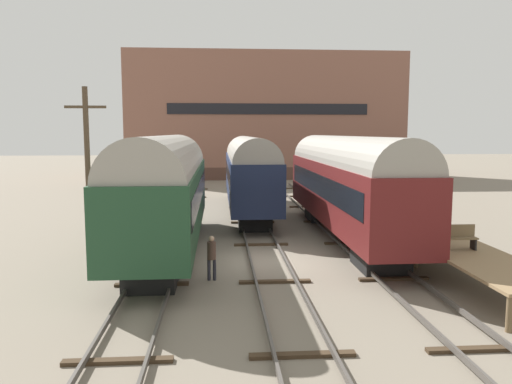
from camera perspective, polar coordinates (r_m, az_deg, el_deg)
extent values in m
plane|color=slate|center=(21.19, 1.27, -7.95)|extent=(200.00, 200.00, 0.00)
cube|color=#4C4742|center=(21.29, -12.69, -7.55)|extent=(0.08, 60.00, 0.16)
cube|color=#4C4742|center=(21.12, -8.81, -7.58)|extent=(0.08, 60.00, 0.16)
cube|color=#3D2D1E|center=(12.82, -15.51, -18.13)|extent=(2.60, 0.24, 0.10)
cube|color=#3D2D1E|center=(18.36, -11.82, -10.28)|extent=(2.60, 0.24, 0.10)
cube|color=#3D2D1E|center=(24.12, -9.94, -6.10)|extent=(2.60, 0.24, 0.10)
cube|color=#3D2D1E|center=(29.98, -8.81, -3.54)|extent=(2.60, 0.24, 0.10)
cube|color=#3D2D1E|center=(35.88, -8.06, -1.82)|extent=(2.60, 0.24, 0.10)
cube|color=#3D2D1E|center=(41.81, -7.51, -0.59)|extent=(2.60, 0.24, 0.10)
cube|color=#3D2D1E|center=(47.76, -7.11, 0.34)|extent=(2.60, 0.24, 0.10)
cube|color=#4C4742|center=(21.09, -0.69, -7.52)|extent=(0.08, 60.00, 0.16)
cube|color=#4C4742|center=(21.22, 3.21, -7.44)|extent=(0.08, 60.00, 0.16)
cube|color=#3D2D1E|center=(12.74, 5.33, -18.06)|extent=(2.60, 0.24, 0.10)
cube|color=#3D2D1E|center=(18.31, 2.18, -10.19)|extent=(2.60, 0.24, 0.10)
cube|color=#3D2D1E|center=(24.08, 0.58, -6.02)|extent=(2.60, 0.24, 0.10)
cube|color=#3D2D1E|center=(29.94, -0.38, -3.47)|extent=(2.60, 0.24, 0.10)
cube|color=#3D2D1E|center=(35.85, -1.02, -1.76)|extent=(2.60, 0.24, 0.10)
cube|color=#3D2D1E|center=(41.78, -1.48, -0.53)|extent=(2.60, 0.24, 0.10)
cube|color=#3D2D1E|center=(47.74, -1.83, 0.39)|extent=(2.60, 0.24, 0.10)
cube|color=#4C4742|center=(21.80, 11.02, -7.17)|extent=(0.08, 60.00, 0.16)
cube|color=#4C4742|center=(22.21, 14.62, -7.00)|extent=(0.08, 60.00, 0.16)
cube|color=#3D2D1E|center=(14.11, 23.99, -16.10)|extent=(2.60, 0.24, 0.10)
cube|color=#3D2D1E|center=(19.28, 15.46, -9.55)|extent=(2.60, 0.24, 0.10)
cube|color=#3D2D1E|center=(24.83, 10.80, -5.75)|extent=(2.60, 0.24, 0.10)
cube|color=#3D2D1E|center=(30.55, 7.89, -3.33)|extent=(2.60, 0.24, 0.10)
cube|color=#3D2D1E|center=(36.36, 5.91, -1.68)|extent=(2.60, 0.24, 0.10)
cube|color=#3D2D1E|center=(42.22, 4.49, -0.48)|extent=(2.60, 0.24, 0.10)
cube|color=#3D2D1E|center=(48.12, 3.41, 0.43)|extent=(2.60, 0.24, 0.10)
cube|color=black|center=(27.97, -9.15, -3.36)|extent=(1.80, 2.40, 1.00)
cube|color=black|center=(18.30, -11.82, -8.87)|extent=(1.80, 2.40, 1.00)
cube|color=#1E4228|center=(22.78, -10.30, -0.85)|extent=(3.07, 15.33, 2.81)
cube|color=black|center=(22.73, -10.32, 0.00)|extent=(3.11, 14.10, 1.01)
cylinder|color=gray|center=(22.63, -10.38, 2.69)|extent=(2.92, 15.02, 2.92)
cube|color=black|center=(38.69, -1.27, -0.45)|extent=(1.80, 2.40, 1.00)
cube|color=black|center=(28.19, -0.15, -3.19)|extent=(1.80, 2.40, 1.00)
cube|color=#192342|center=(33.20, -0.80, 1.63)|extent=(2.80, 16.36, 2.79)
cube|color=black|center=(33.17, -0.80, 2.21)|extent=(2.84, 15.05, 1.00)
cylinder|color=gray|center=(33.11, -0.81, 4.04)|extent=(2.66, 16.03, 2.66)
cube|color=black|center=(31.28, 7.58, -2.25)|extent=(1.80, 2.40, 1.00)
cube|color=black|center=(20.62, 14.00, -7.14)|extent=(1.80, 2.40, 1.00)
cube|color=#5B1919|center=(25.59, 10.21, 0.09)|extent=(2.80, 17.30, 2.90)
cube|color=black|center=(25.56, 10.23, 0.86)|extent=(2.84, 15.91, 1.04)
cylinder|color=gray|center=(25.47, 10.28, 3.32)|extent=(2.66, 16.95, 2.66)
cube|color=#8C704C|center=(21.47, 20.70, -5.30)|extent=(2.59, 13.35, 0.10)
cylinder|color=brown|center=(15.54, 27.01, -12.33)|extent=(0.20, 0.20, 1.01)
cylinder|color=brown|center=(27.16, 12.65, -3.74)|extent=(0.20, 0.20, 1.01)
cylinder|color=brown|center=(27.90, 17.17, -3.59)|extent=(0.20, 0.20, 1.01)
cylinder|color=brown|center=(21.14, 17.79, -6.91)|extent=(0.20, 0.20, 1.01)
cylinder|color=brown|center=(22.09, 23.36, -6.56)|extent=(0.20, 0.20, 1.01)
cube|color=brown|center=(19.85, 22.09, -4.92)|extent=(1.40, 0.40, 0.06)
cube|color=brown|center=(19.95, 21.91, -4.10)|extent=(1.40, 0.06, 0.45)
cube|color=black|center=(19.64, 20.50, -5.65)|extent=(0.06, 0.40, 0.40)
cube|color=black|center=(20.16, 23.59, -5.48)|extent=(0.06, 0.40, 0.40)
cylinder|color=#282833|center=(18.58, -5.39, -8.85)|extent=(0.12, 0.12, 0.79)
cylinder|color=#282833|center=(18.58, -4.77, -8.84)|extent=(0.12, 0.12, 0.79)
cylinder|color=#4C382D|center=(18.40, -5.11, -6.68)|extent=(0.32, 0.32, 0.66)
sphere|color=tan|center=(18.30, -5.12, -5.35)|extent=(0.21, 0.21, 0.21)
cylinder|color=#473828|center=(23.61, -18.66, 2.34)|extent=(0.24, 0.24, 7.41)
cube|color=#473828|center=(23.57, -18.92, 9.19)|extent=(1.80, 0.12, 0.12)
cube|color=#4F342A|center=(62.22, 0.91, 2.52)|extent=(32.19, 10.98, 1.46)
cube|color=brown|center=(62.10, 0.92, 9.24)|extent=(32.19, 10.98, 13.11)
cube|color=black|center=(56.59, 1.43, 9.47)|extent=(22.53, 0.10, 1.20)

